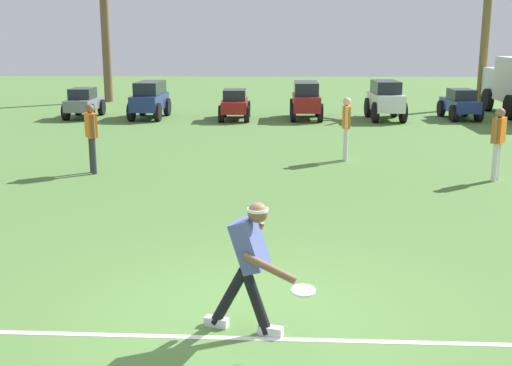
% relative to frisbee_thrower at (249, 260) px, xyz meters
% --- Properties ---
extents(ground_plane, '(80.00, 80.00, 0.00)m').
position_rel_frisbee_thrower_xyz_m(ground_plane, '(0.00, 0.32, -0.80)').
color(ground_plane, '#4F7939').
extents(field_line_paint, '(24.71, 0.69, 0.01)m').
position_rel_frisbee_thrower_xyz_m(field_line_paint, '(0.00, -0.16, -0.80)').
color(field_line_paint, white).
rests_on(field_line_paint, ground_plane).
extents(frisbee_thrower, '(1.00, 0.68, 1.43)m').
position_rel_frisbee_thrower_xyz_m(frisbee_thrower, '(0.00, 0.00, 0.00)').
color(frisbee_thrower, black).
rests_on(frisbee_thrower, ground_plane).
extents(frisbee_in_flight, '(0.27, 0.27, 0.05)m').
position_rel_frisbee_thrower_xyz_m(frisbee_in_flight, '(0.54, -0.39, -0.16)').
color(frisbee_in_flight, white).
extents(teammate_near_sideline, '(0.23, 0.50, 1.56)m').
position_rel_frisbee_thrower_xyz_m(teammate_near_sideline, '(2.01, 9.42, 0.14)').
color(teammate_near_sideline, silver).
rests_on(teammate_near_sideline, ground_plane).
extents(teammate_midfield, '(0.34, 0.46, 1.56)m').
position_rel_frisbee_thrower_xyz_m(teammate_midfield, '(-3.83, 7.77, 0.14)').
color(teammate_midfield, '#33333D').
rests_on(teammate_midfield, ground_plane).
extents(teammate_deep, '(0.37, 0.43, 1.56)m').
position_rel_frisbee_thrower_xyz_m(teammate_deep, '(4.99, 7.29, 0.14)').
color(teammate_deep, silver).
rests_on(teammate_deep, ground_plane).
extents(parked_car_slot_a, '(1.09, 2.20, 1.10)m').
position_rel_frisbee_thrower_xyz_m(parked_car_slot_a, '(-6.84, 17.36, -0.24)').
color(parked_car_slot_a, slate).
rests_on(parked_car_slot_a, ground_plane).
extents(parked_car_slot_b, '(1.24, 2.44, 1.34)m').
position_rel_frisbee_thrower_xyz_m(parked_car_slot_b, '(-4.36, 17.33, -0.08)').
color(parked_car_slot_b, navy).
rests_on(parked_car_slot_b, ground_plane).
extents(parked_car_slot_c, '(1.11, 2.21, 1.10)m').
position_rel_frisbee_thrower_xyz_m(parked_car_slot_c, '(-1.20, 17.01, -0.24)').
color(parked_car_slot_c, maroon).
rests_on(parked_car_slot_c, ground_plane).
extents(parked_car_slot_d, '(1.16, 2.41, 1.34)m').
position_rel_frisbee_thrower_xyz_m(parked_car_slot_d, '(1.40, 17.30, -0.08)').
color(parked_car_slot_d, maroon).
rests_on(parked_car_slot_d, ground_plane).
extents(parked_car_slot_e, '(1.22, 2.38, 1.40)m').
position_rel_frisbee_thrower_xyz_m(parked_car_slot_e, '(4.26, 17.14, -0.06)').
color(parked_car_slot_e, silver).
rests_on(parked_car_slot_e, ground_plane).
extents(parked_car_slot_f, '(1.16, 2.23, 1.10)m').
position_rel_frisbee_thrower_xyz_m(parked_car_slot_f, '(7.03, 17.38, -0.24)').
color(parked_car_slot_f, navy).
rests_on(parked_car_slot_f, ground_plane).
extents(palm_tree_far_left, '(3.07, 3.39, 5.53)m').
position_rel_frisbee_thrower_xyz_m(palm_tree_far_left, '(-7.38, 23.05, 2.36)').
color(palm_tree_far_left, brown).
rests_on(palm_tree_far_left, ground_plane).
extents(palm_tree_left_of_centre, '(3.31, 3.06, 6.64)m').
position_rel_frisbee_thrower_xyz_m(palm_tree_left_of_centre, '(8.92, 21.14, 3.10)').
color(palm_tree_left_of_centre, brown).
rests_on(palm_tree_left_of_centre, ground_plane).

